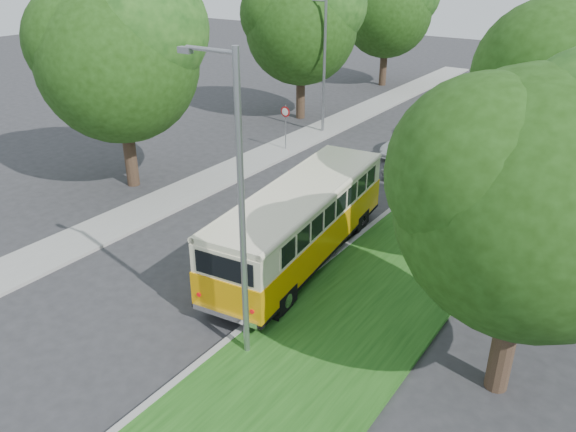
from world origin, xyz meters
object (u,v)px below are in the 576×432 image
Objects in this scene: car_silver at (421,158)px; car_grey at (484,100)px; car_white at (408,144)px; car_blue at (444,122)px; vintage_bus at (301,225)px; lamppost_far at (323,62)px; lamppost_near at (238,204)px.

car_silver is 0.84× the size of car_grey.
car_silver reaches higher than car_white.
car_blue is (0.24, 4.59, 0.13)m from car_white.
car_blue is (-1.27, 17.20, -0.64)m from vintage_bus.
car_blue is (6.14, 3.70, -3.36)m from lamppost_far.
lamppost_near is at bearing -66.49° from car_grey.
car_blue is at bearing 97.09° from lamppost_near.
lamppost_far is 1.42× the size of car_grey.
lamppost_near is at bearing -73.47° from car_silver.
car_silver is at bearing -22.39° from lamppost_far.
vintage_bus is at bearing -79.15° from car_silver.
car_blue is (-2.76, 22.20, -3.62)m from lamppost_near.
lamppost_near is 1.80× the size of car_silver.
car_silver is 6.92m from car_blue.
lamppost_near is 2.14× the size of car_white.
car_grey is at bearing 106.05° from car_silver.
car_grey is (-1.13, 13.59, -0.02)m from car_silver.
car_grey is (-1.05, 24.01, -0.65)m from vintage_bus.
lamppost_near reaches higher than car_grey.
car_white is 0.71× the size of car_grey.
lamppost_near is 1.51× the size of car_grey.
car_grey is (0.21, 6.81, -0.02)m from car_blue.
car_silver is 0.86× the size of car_blue.
lamppost_near reaches higher than car_white.
vintage_bus reaches higher than car_grey.
vintage_bus is 1.81× the size of car_blue.
lamppost_far is 12.74m from car_grey.
lamppost_near is 6.01m from vintage_bus.
lamppost_near is 0.86× the size of vintage_bus.
car_silver is (7.49, -3.09, -3.36)m from lamppost_far.
lamppost_far reaches higher than car_silver.
car_blue reaches higher than car_grey.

